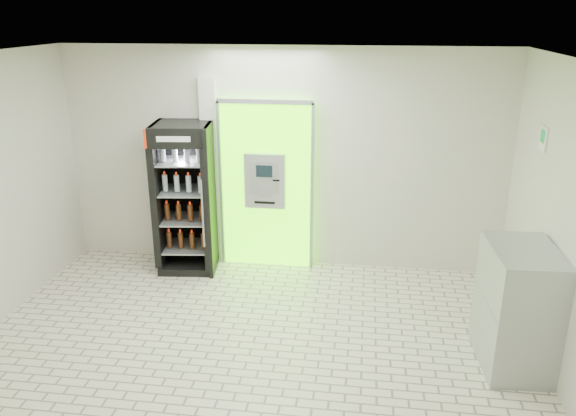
# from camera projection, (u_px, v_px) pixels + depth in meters

# --- Properties ---
(ground) EXTENTS (6.00, 6.00, 0.00)m
(ground) POSITION_uv_depth(u_px,v_px,m) (247.00, 362.00, 5.76)
(ground) COLOR beige
(ground) RESTS_ON ground
(room_shell) EXTENTS (6.00, 6.00, 6.00)m
(room_shell) POSITION_uv_depth(u_px,v_px,m) (242.00, 192.00, 5.14)
(room_shell) COLOR beige
(room_shell) RESTS_ON ground
(atm_assembly) EXTENTS (1.30, 0.24, 2.33)m
(atm_assembly) POSITION_uv_depth(u_px,v_px,m) (266.00, 184.00, 7.65)
(atm_assembly) COLOR #56FF03
(atm_assembly) RESTS_ON ground
(pillar) EXTENTS (0.22, 0.11, 2.60)m
(pillar) POSITION_uv_depth(u_px,v_px,m) (211.00, 172.00, 7.74)
(pillar) COLOR silver
(pillar) RESTS_ON ground
(beverage_cooler) EXTENTS (0.84, 0.78, 2.03)m
(beverage_cooler) POSITION_uv_depth(u_px,v_px,m) (187.00, 200.00, 7.61)
(beverage_cooler) COLOR black
(beverage_cooler) RESTS_ON ground
(steel_cabinet) EXTENTS (0.68, 0.98, 1.26)m
(steel_cabinet) POSITION_uv_depth(u_px,v_px,m) (517.00, 308.00, 5.56)
(steel_cabinet) COLOR #A6A8AD
(steel_cabinet) RESTS_ON ground
(exit_sign) EXTENTS (0.02, 0.22, 0.26)m
(exit_sign) POSITION_uv_depth(u_px,v_px,m) (543.00, 139.00, 5.97)
(exit_sign) COLOR white
(exit_sign) RESTS_ON room_shell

